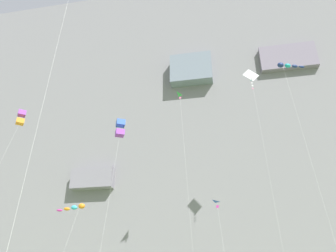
{
  "coord_description": "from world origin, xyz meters",
  "views": [
    {
      "loc": [
        5.97,
        -7.62,
        3.82
      ],
      "look_at": [
        0.05,
        23.46,
        19.64
      ],
      "focal_mm": 35.28,
      "sensor_mm": 36.0,
      "label": 1
    }
  ],
  "objects_px": {
    "kite_windsock_high_left": "(287,66)",
    "kite_windsock_upper_left": "(75,208)",
    "kite_delta_mid_left": "(183,106)",
    "kite_diamond_upper_mid": "(251,79)",
    "kite_box_low_center": "(120,128)",
    "kite_box_low_left": "(21,118)",
    "kite_delta_high_right": "(221,208)"
  },
  "relations": [
    {
      "from": "kite_windsock_high_left",
      "to": "kite_windsock_upper_left",
      "type": "height_order",
      "value": "kite_windsock_high_left"
    },
    {
      "from": "kite_delta_mid_left",
      "to": "kite_diamond_upper_mid",
      "type": "relative_size",
      "value": 0.86
    },
    {
      "from": "kite_windsock_upper_left",
      "to": "kite_box_low_center",
      "type": "bearing_deg",
      "value": -32.5
    },
    {
      "from": "kite_box_low_left",
      "to": "kite_windsock_high_left",
      "type": "distance_m",
      "value": 32.68
    },
    {
      "from": "kite_windsock_upper_left",
      "to": "kite_box_low_left",
      "type": "bearing_deg",
      "value": -133.86
    },
    {
      "from": "kite_box_low_left",
      "to": "kite_diamond_upper_mid",
      "type": "bearing_deg",
      "value": 24.87
    },
    {
      "from": "kite_windsock_high_left",
      "to": "kite_box_low_center",
      "type": "xyz_separation_m",
      "value": [
        -20.0,
        -0.56,
        -6.6
      ]
    },
    {
      "from": "kite_box_low_left",
      "to": "kite_windsock_upper_left",
      "type": "height_order",
      "value": "kite_box_low_left"
    },
    {
      "from": "kite_delta_high_right",
      "to": "kite_diamond_upper_mid",
      "type": "relative_size",
      "value": 0.37
    },
    {
      "from": "kite_box_low_left",
      "to": "kite_box_low_center",
      "type": "relative_size",
      "value": 1.08
    },
    {
      "from": "kite_windsock_upper_left",
      "to": "kite_windsock_high_left",
      "type": "bearing_deg",
      "value": -7.8
    },
    {
      "from": "kite_delta_high_right",
      "to": "kite_box_low_center",
      "type": "xyz_separation_m",
      "value": [
        -10.83,
        -8.26,
        8.03
      ]
    },
    {
      "from": "kite_windsock_high_left",
      "to": "kite_box_low_center",
      "type": "bearing_deg",
      "value": -178.4
    },
    {
      "from": "kite_box_low_center",
      "to": "kite_delta_mid_left",
      "type": "bearing_deg",
      "value": 59.36
    },
    {
      "from": "kite_diamond_upper_mid",
      "to": "kite_box_low_left",
      "type": "bearing_deg",
      "value": -155.13
    },
    {
      "from": "kite_delta_high_right",
      "to": "kite_box_low_center",
      "type": "relative_size",
      "value": 0.61
    },
    {
      "from": "kite_delta_high_right",
      "to": "kite_diamond_upper_mid",
      "type": "distance_m",
      "value": 22.09
    },
    {
      "from": "kite_delta_mid_left",
      "to": "kite_diamond_upper_mid",
      "type": "height_order",
      "value": "kite_diamond_upper_mid"
    },
    {
      "from": "kite_box_low_left",
      "to": "kite_delta_mid_left",
      "type": "distance_m",
      "value": 22.85
    },
    {
      "from": "kite_windsock_high_left",
      "to": "kite_delta_mid_left",
      "type": "relative_size",
      "value": 0.9
    },
    {
      "from": "kite_windsock_upper_left",
      "to": "kite_box_low_center",
      "type": "relative_size",
      "value": 0.61
    },
    {
      "from": "kite_windsock_upper_left",
      "to": "kite_diamond_upper_mid",
      "type": "xyz_separation_m",
      "value": [
        23.55,
        7.66,
        20.99
      ]
    },
    {
      "from": "kite_diamond_upper_mid",
      "to": "kite_delta_high_right",
      "type": "bearing_deg",
      "value": -149.59
    },
    {
      "from": "kite_windsock_upper_left",
      "to": "kite_diamond_upper_mid",
      "type": "bearing_deg",
      "value": 18.02
    },
    {
      "from": "kite_windsock_high_left",
      "to": "kite_windsock_upper_left",
      "type": "distance_m",
      "value": 30.61
    },
    {
      "from": "kite_box_low_left",
      "to": "kite_windsock_upper_left",
      "type": "xyz_separation_m",
      "value": [
        5.65,
        5.87,
        -9.85
      ]
    },
    {
      "from": "kite_box_low_left",
      "to": "kite_delta_mid_left",
      "type": "relative_size",
      "value": 0.76
    },
    {
      "from": "kite_delta_mid_left",
      "to": "kite_diamond_upper_mid",
      "type": "bearing_deg",
      "value": 8.08
    },
    {
      "from": "kite_delta_high_right",
      "to": "kite_windsock_high_left",
      "type": "height_order",
      "value": "kite_windsock_high_left"
    },
    {
      "from": "kite_windsock_high_left",
      "to": "kite_box_low_center",
      "type": "relative_size",
      "value": 1.27
    },
    {
      "from": "kite_windsock_high_left",
      "to": "kite_windsock_upper_left",
      "type": "bearing_deg",
      "value": 172.2
    },
    {
      "from": "kite_windsock_high_left",
      "to": "kite_delta_mid_left",
      "type": "bearing_deg",
      "value": 144.89
    }
  ]
}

